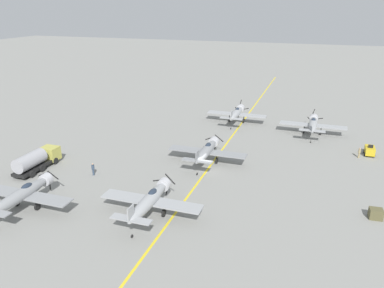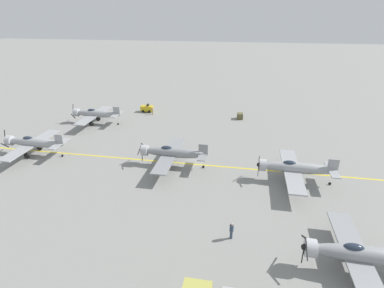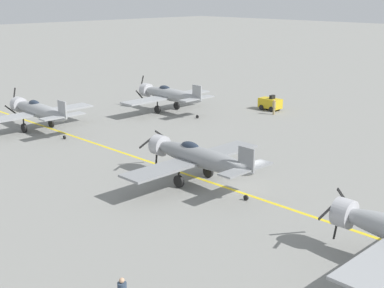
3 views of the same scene
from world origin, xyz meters
name	(u,v)px [view 1 (image 1 of 3)]	position (x,y,z in m)	size (l,w,h in m)	color
ground_plane	(205,172)	(0.00, 0.00, 0.00)	(400.00, 400.00, 0.00)	gray
taxiway_stripe	(205,172)	(0.00, 0.00, 0.00)	(0.30, 160.00, 0.01)	yellow
airplane_near_center	(150,200)	(-2.48, -13.33, 2.01)	(12.00, 9.98, 3.65)	#96999B
airplane_far_center	(236,113)	(-1.16, 25.19, 2.01)	(12.00, 9.98, 3.77)	#989A9D
airplane_mid_center	(207,151)	(-0.85, 3.32, 2.01)	(12.00, 9.98, 3.65)	gray
airplane_far_right	(313,124)	(13.85, 22.48, 2.01)	(12.00, 9.98, 3.74)	#97999C
airplane_near_left	(23,194)	(-17.11, -16.81, 2.01)	(12.00, 9.98, 3.65)	gray
fuel_tanker	(37,160)	(-23.58, -6.92, 1.51)	(2.67, 8.00, 2.98)	black
tow_tractor	(370,150)	(22.96, 14.94, 0.79)	(1.57, 2.60, 1.79)	gold
ground_crew_walking	(93,169)	(-14.75, -6.02, 0.99)	(0.40, 0.40, 1.82)	#334256
ground_crew_inspecting	(359,152)	(21.28, 13.13, 0.92)	(0.37, 0.37, 1.68)	tan
supply_crate_by_tanker	(376,214)	(21.79, -5.58, 0.60)	(1.43, 1.19, 1.19)	brown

